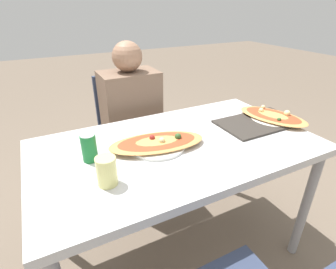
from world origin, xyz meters
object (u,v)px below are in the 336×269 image
object	(u,v)px
chair_far_seated	(128,130)
drink_glass	(107,171)
soda_can	(89,148)
pizza_second	(272,116)
dining_table	(178,156)
person_seated	(132,114)
pizza_main	(157,143)

from	to	relation	value
chair_far_seated	drink_glass	world-z (taller)	chair_far_seated
soda_can	pizza_second	bearing A→B (deg)	-2.32
dining_table	person_seated	size ratio (longest dim) A/B	1.19
pizza_main	pizza_second	world-z (taller)	pizza_second
pizza_main	soda_can	bearing A→B (deg)	175.04
pizza_second	pizza_main	bearing A→B (deg)	178.80
dining_table	drink_glass	distance (m)	0.44
drink_glass	pizza_second	size ratio (longest dim) A/B	0.26
pizza_main	soda_can	xyz separation A→B (m)	(-0.31, 0.03, 0.04)
person_seated	drink_glass	xyz separation A→B (m)	(-0.37, -0.76, 0.12)
person_seated	pizza_main	world-z (taller)	person_seated
person_seated	drink_glass	bearing A→B (deg)	64.10
soda_can	drink_glass	xyz separation A→B (m)	(0.02, -0.20, -0.00)
chair_far_seated	pizza_main	xyz separation A→B (m)	(-0.08, -0.70, 0.25)
soda_can	person_seated	bearing A→B (deg)	55.08
dining_table	soda_can	size ratio (longest dim) A/B	11.04
soda_can	drink_glass	distance (m)	0.20
pizza_main	drink_glass	distance (m)	0.34
drink_glass	pizza_second	xyz separation A→B (m)	(1.03, 0.16, -0.04)
chair_far_seated	pizza_second	distance (m)	1.01
person_seated	pizza_second	xyz separation A→B (m)	(0.66, -0.60, 0.08)
dining_table	drink_glass	size ratio (longest dim) A/B	11.87
person_seated	drink_glass	size ratio (longest dim) A/B	10.02
pizza_main	chair_far_seated	bearing A→B (deg)	83.55
pizza_main	drink_glass	xyz separation A→B (m)	(-0.29, -0.17, 0.04)
pizza_second	drink_glass	bearing A→B (deg)	-171.29
person_seated	pizza_second	distance (m)	0.90
pizza_main	drink_glass	bearing A→B (deg)	-149.14
person_seated	pizza_main	xyz separation A→B (m)	(-0.08, -0.59, 0.08)
chair_far_seated	soda_can	xyz separation A→B (m)	(-0.39, -0.68, 0.30)
pizza_main	pizza_second	xyz separation A→B (m)	(0.74, -0.02, 0.00)
dining_table	pizza_second	distance (m)	0.64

